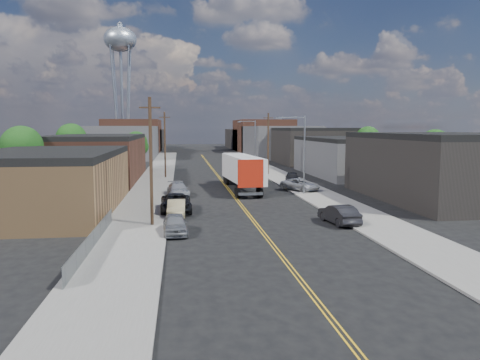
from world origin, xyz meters
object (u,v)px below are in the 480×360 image
object	(u,v)px
car_left_c	(176,203)
water_tower	(120,44)
semi_truck	(241,170)
car_left_a	(175,224)
car_right_lot_a	(300,184)
car_left_b	(176,208)
car_right_lot_c	(292,178)
car_left_d	(178,190)
car_right_oncoming	(339,214)

from	to	relation	value
car_left_c	water_tower	bearing A→B (deg)	98.17
semi_truck	car_left_a	bearing A→B (deg)	-113.21
semi_truck	car_left_a	xyz separation A→B (m)	(-7.90, -23.65, -1.71)
semi_truck	car_left_a	distance (m)	25.00
semi_truck	car_right_lot_a	size ratio (longest dim) A/B	3.26
car_left_a	car_right_lot_a	bearing A→B (deg)	52.42
car_left_b	car_right_lot_c	distance (m)	25.95
car_right_lot_c	car_left_a	bearing A→B (deg)	-107.49
car_left_a	car_right_lot_c	world-z (taller)	car_right_lot_c
water_tower	semi_truck	distance (m)	87.31
car_left_a	car_right_lot_a	distance (m)	25.57
car_left_c	car_right_lot_a	xyz separation A→B (m)	(14.77, 12.00, 0.03)
car_left_d	car_right_lot_c	size ratio (longest dim) A/B	1.12
car_left_b	car_left_c	world-z (taller)	car_left_c
car_right_oncoming	car_left_a	bearing A→B (deg)	1.28
car_left_b	car_right_lot_c	world-z (taller)	car_right_lot_c
semi_truck	car_right_lot_c	world-z (taller)	semi_truck
car_left_d	car_right_lot_a	bearing A→B (deg)	0.72
car_left_d	car_right_oncoming	size ratio (longest dim) A/B	1.09
car_left_a	car_right_oncoming	world-z (taller)	car_right_oncoming
car_left_c	car_left_b	bearing A→B (deg)	-89.74
car_left_a	car_left_b	distance (m)	6.81
car_left_b	car_right_oncoming	world-z (taller)	car_right_oncoming
car_left_b	car_left_c	bearing A→B (deg)	92.64
water_tower	car_left_b	xyz separation A→B (m)	(15.65, -96.06, -29.93)
car_left_c	car_left_d	size ratio (longest dim) A/B	1.15
car_left_c	car_left_d	bearing A→B (deg)	87.90
water_tower	car_left_a	bearing A→B (deg)	-81.38
water_tower	car_left_c	size ratio (longest dim) A/B	6.20
car_left_a	car_left_d	xyz separation A→B (m)	(0.15, 18.87, 0.02)
car_right_oncoming	car_left_d	bearing A→B (deg)	-60.04
car_left_a	car_right_lot_c	size ratio (longest dim) A/B	0.93
semi_truck	car_left_b	bearing A→B (deg)	-119.71
car_left_d	water_tower	bearing A→B (deg)	93.55
semi_truck	car_right_lot_c	bearing A→B (deg)	23.47
water_tower	car_left_d	bearing A→B (deg)	-79.38
car_left_a	car_left_d	bearing A→B (deg)	87.25
car_left_c	car_right_oncoming	size ratio (longest dim) A/B	1.25
car_left_b	water_tower	bearing A→B (deg)	100.39
water_tower	car_right_lot_a	bearing A→B (deg)	-69.68
car_left_d	car_right_lot_c	xyz separation A→B (m)	(15.29, 8.83, 0.19)
car_left_d	car_right_lot_a	world-z (taller)	car_right_lot_a
water_tower	car_right_lot_c	distance (m)	86.58
car_right_oncoming	car_right_lot_c	distance (m)	25.87
car_right_lot_c	car_left_b	bearing A→B (deg)	-114.72
car_left_d	car_left_a	bearing A→B (deg)	-97.52
car_right_oncoming	car_right_lot_c	size ratio (longest dim) A/B	1.03
water_tower	car_right_lot_c	bearing A→B (deg)	-67.56
car_left_b	car_right_oncoming	size ratio (longest dim) A/B	0.92
car_left_a	car_right_oncoming	distance (m)	13.15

